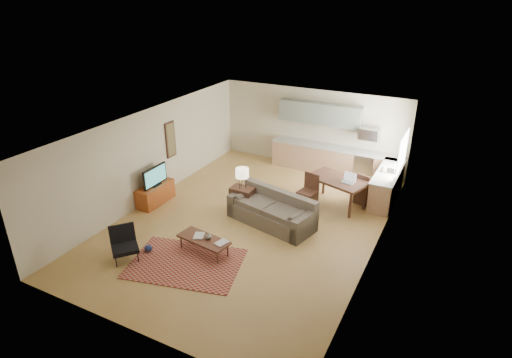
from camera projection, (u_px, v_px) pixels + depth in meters
The scene contains 25 objects.
room at pixel (251, 176), 10.94m from camera, with size 9.00×9.00×9.00m.
kitchen_counter_back at pixel (333, 160), 14.32m from camera, with size 4.26×0.64×0.92m, color tan, non-canonical shape.
kitchen_counter_right at pixel (387, 185), 12.53m from camera, with size 0.64×2.26×0.92m, color tan, non-canonical shape.
kitchen_range at pixel (365, 166), 13.87m from camera, with size 0.62×0.62×0.90m, color #A5A8AD.
kitchen_microwave at pixel (369, 134), 13.43m from camera, with size 0.62×0.40×0.35m, color #A5A8AD.
upper_cabinets at pixel (320, 114), 14.08m from camera, with size 2.80×0.34×0.70m, color slate.
window_right at pixel (403, 152), 11.95m from camera, with size 0.02×1.40×1.05m, color white.
wall_art_left at pixel (171, 140), 12.92m from camera, with size 0.06×0.42×1.10m, color olive, non-canonical shape.
triptych at pixel (310, 117), 14.44m from camera, with size 1.70×0.04×0.50m, color beige, non-canonical shape.
rug at pixel (186, 263), 9.78m from camera, with size 2.49×1.73×0.02m, color maroon.
sofa at pixel (271, 209), 11.26m from camera, with size 2.45×1.07×0.85m, color brown, non-canonical shape.
coffee_table at pixel (204, 245), 10.12m from camera, with size 1.30×0.52×0.39m, color #4A291C, non-canonical shape.
book_a at pixel (194, 235), 10.13m from camera, with size 0.33×0.38×0.03m, color maroon.
book_b at pixel (218, 241), 9.92m from camera, with size 0.30×0.35×0.02m, color navy.
vase at pixel (208, 236), 9.99m from camera, with size 0.19×0.19×0.17m, color black.
armchair at pixel (124, 245), 9.80m from camera, with size 0.68×0.68×0.77m, color black, non-canonical shape.
tv_credenza at pixel (155, 194), 12.41m from camera, with size 0.48×1.24×0.57m, color #8F3E17, non-canonical shape.
tv at pixel (155, 176), 12.15m from camera, with size 0.10×0.95×0.57m, color black, non-canonical shape.
console_table at pixel (242, 200), 11.89m from camera, with size 0.63×0.42×0.74m, color #382017, non-canonical shape.
table_lamp at pixel (242, 178), 11.61m from camera, with size 0.36×0.36×0.59m, color beige, non-canonical shape.
dining_table at pixel (336, 192), 12.23m from camera, with size 1.64×0.94×0.83m, color #382017, non-canonical shape.
dining_chair_near at pixel (307, 192), 12.05m from camera, with size 0.48×0.50×1.00m, color #382017, non-canonical shape.
dining_chair_far at pixel (365, 188), 12.34m from camera, with size 0.46×0.48×0.95m, color #382017, non-canonical shape.
laptop at pixel (348, 178), 11.77m from camera, with size 0.35×0.26×0.26m, color #A5A8AD, non-canonical shape.
soap_bottle at pixel (385, 169), 12.23m from camera, with size 0.09×0.09×0.19m, color beige.
Camera 1 is at (4.68, -8.83, 5.83)m, focal length 30.00 mm.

